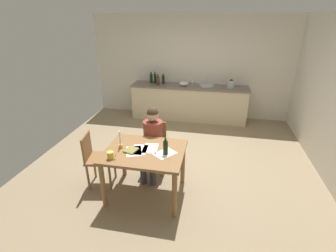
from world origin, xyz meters
name	(u,v)px	position (x,y,z in m)	size (l,w,h in m)	color
ground_plane	(174,164)	(0.00, 0.00, -0.02)	(5.20, 5.20, 0.04)	#937F60
wall_back	(192,67)	(0.00, 2.60, 1.30)	(5.20, 0.12, 2.60)	silver
kitchen_counter	(189,102)	(0.00, 2.24, 0.45)	(2.97, 0.64, 0.90)	beige
dining_table	(145,157)	(-0.26, -0.93, 0.64)	(1.13, 0.90, 0.76)	olive
chair_at_table	(155,144)	(-0.30, -0.23, 0.48)	(0.40, 0.40, 0.86)	olive
person_seated	(152,138)	(-0.30, -0.38, 0.68)	(0.32, 0.59, 1.19)	brown
chair_side_empty	(96,157)	(-1.09, -0.84, 0.50)	(0.47, 0.47, 0.88)	olive
coffee_mug	(111,155)	(-0.65, -1.22, 0.81)	(0.13, 0.09, 0.10)	#F2CC4C
candlestick	(120,143)	(-0.63, -0.91, 0.83)	(0.06, 0.06, 0.26)	gold
book_magazine	(131,150)	(-0.45, -0.98, 0.77)	(0.16, 0.18, 0.02)	olive
paper_letter	(140,150)	(-0.34, -0.92, 0.76)	(0.21, 0.30, 0.00)	white
paper_bill	(150,148)	(-0.20, -0.85, 0.76)	(0.21, 0.30, 0.00)	white
paper_envelope	(134,151)	(-0.41, -0.98, 0.76)	(0.21, 0.30, 0.00)	white
paper_receipt	(165,153)	(0.04, -0.95, 0.76)	(0.21, 0.30, 0.00)	white
wine_bottle_on_table	(165,147)	(0.05, -0.96, 0.86)	(0.07, 0.07, 0.24)	black
sink_unit	(207,86)	(0.44, 2.24, 0.92)	(0.36, 0.36, 0.24)	#B2B7BC
bottle_oil	(151,78)	(-1.03, 2.33, 1.02)	(0.07, 0.07, 0.29)	black
bottle_vinegar	(155,78)	(-0.92, 2.31, 1.03)	(0.07, 0.07, 0.30)	black
bottle_wine_red	(158,80)	(-0.81, 2.17, 1.01)	(0.08, 0.08, 0.27)	#593319
bottle_sauce	(163,79)	(-0.70, 2.31, 1.01)	(0.07, 0.07, 0.26)	black
mixing_bowl	(184,84)	(-0.15, 2.22, 0.95)	(0.23, 0.23, 0.10)	white
stovetop_kettle	(231,84)	(1.03, 2.24, 1.00)	(0.18, 0.18, 0.22)	#B7BABF
wine_glass_near_sink	(192,80)	(0.06, 2.39, 1.01)	(0.07, 0.07, 0.15)	silver
wine_glass_by_kettle	(189,80)	(-0.04, 2.39, 1.01)	(0.07, 0.07, 0.15)	silver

